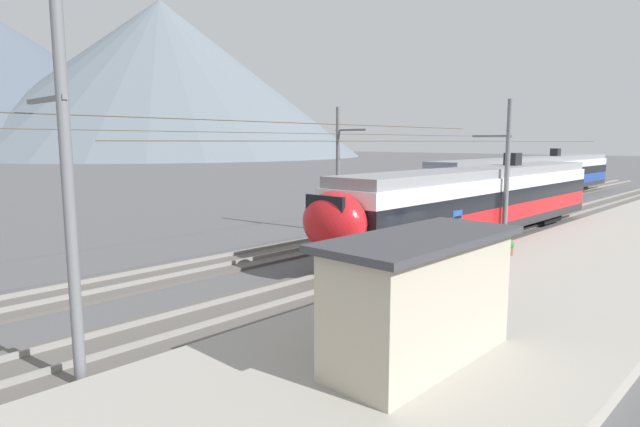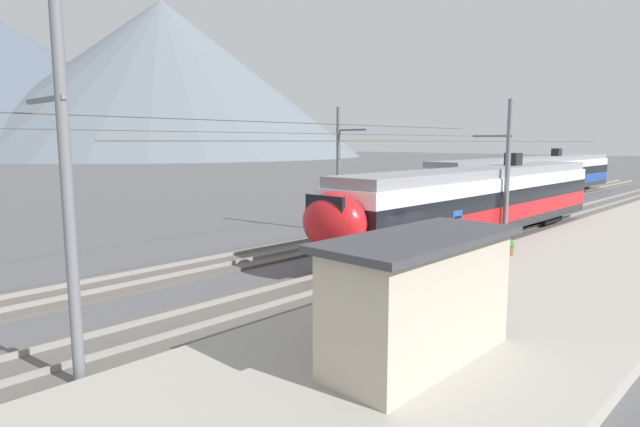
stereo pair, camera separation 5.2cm
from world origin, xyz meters
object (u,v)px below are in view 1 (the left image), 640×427
(catenary_mast_far_side, at_px, (340,167))
(passenger_walking, at_px, (420,271))
(train_far_track, at_px, (531,176))
(potted_plant_platform_edge, at_px, (508,246))
(train_near_platform, at_px, (478,199))
(platform_shelter, at_px, (421,297))
(platform_sign, at_px, (457,226))
(handbag_beside_passenger, at_px, (440,290))
(catenary_mast_mid, at_px, (505,171))
(catenary_mast_west, at_px, (66,189))

(catenary_mast_far_side, bearing_deg, passenger_walking, -128.96)
(train_far_track, relative_size, potted_plant_platform_edge, 49.07)
(train_near_platform, distance_m, train_far_track, 21.25)
(catenary_mast_far_side, bearing_deg, train_far_track, -4.23)
(passenger_walking, bearing_deg, platform_shelter, -147.21)
(train_far_track, distance_m, platform_sign, 29.05)
(catenary_mast_far_side, distance_m, handbag_beside_passenger, 14.35)
(catenary_mast_mid, xyz_separation_m, catenary_mast_far_side, (-2.18, 8.72, 0.01))
(train_near_platform, distance_m, platform_shelter, 16.86)
(catenary_mast_far_side, distance_m, platform_shelter, 18.78)
(catenary_mast_west, relative_size, platform_shelter, 7.27)
(passenger_walking, distance_m, platform_shelter, 4.39)
(train_far_track, distance_m, catenary_mast_far_side, 23.44)
(catenary_mast_far_side, distance_m, passenger_walking, 14.69)
(catenary_mast_mid, xyz_separation_m, platform_shelter, (-14.96, -4.90, -1.96))
(catenary_mast_west, bearing_deg, catenary_mast_far_side, 25.54)
(platform_sign, xyz_separation_m, platform_shelter, (-8.24, -3.69, -0.19))
(catenary_mast_mid, height_order, handbag_beside_passenger, catenary_mast_mid)
(potted_plant_platform_edge, bearing_deg, handbag_beside_passenger, -172.61)
(train_far_track, xyz_separation_m, platform_shelter, (-36.10, -11.90, -0.43))
(catenary_mast_west, distance_m, passenger_walking, 9.96)
(train_far_track, xyz_separation_m, catenary_mast_west, (-41.61, -7.01, 2.00))
(train_near_platform, distance_m, catenary_mast_mid, 2.29)
(platform_sign, distance_m, platform_shelter, 9.03)
(catenary_mast_west, bearing_deg, platform_sign, -5.00)
(platform_sign, xyz_separation_m, handbag_beside_passenger, (-3.57, -1.43, -1.48))
(platform_shelter, bearing_deg, potted_plant_platform_edge, 15.05)
(platform_shelter, bearing_deg, train_near_platform, 22.66)
(train_far_track, bearing_deg, catenary_mast_mid, -161.69)
(potted_plant_platform_edge, height_order, platform_shelter, platform_shelter)
(catenary_mast_west, xyz_separation_m, platform_shelter, (5.51, -4.89, -2.44))
(catenary_mast_far_side, bearing_deg, potted_plant_platform_edge, -95.21)
(catenary_mast_mid, bearing_deg, train_near_platform, 69.51)
(passenger_walking, bearing_deg, platform_sign, 16.15)
(passenger_walking, xyz_separation_m, platform_shelter, (-3.67, -2.37, 0.49))
(catenary_mast_far_side, bearing_deg, platform_sign, -114.56)
(train_near_platform, bearing_deg, handbag_beside_passenger, -158.72)
(train_far_track, height_order, handbag_beside_passenger, train_far_track)
(platform_sign, relative_size, handbag_beside_passenger, 5.32)
(catenary_mast_mid, distance_m, platform_shelter, 15.86)
(catenary_mast_mid, relative_size, platform_shelter, 7.27)
(platform_sign, bearing_deg, train_near_platform, 20.98)
(passenger_walking, bearing_deg, potted_plant_platform_edge, 5.71)
(train_far_track, bearing_deg, catenary_mast_far_side, 175.77)
(potted_plant_platform_edge, bearing_deg, catenary_mast_west, 174.37)
(catenary_mast_far_side, xyz_separation_m, handbag_beside_passenger, (-8.12, -11.37, -3.25))
(train_near_platform, bearing_deg, catenary_mast_west, -175.64)
(catenary_mast_mid, relative_size, catenary_mast_far_side, 1.00)
(catenary_mast_mid, bearing_deg, catenary_mast_far_side, 104.03)
(train_far_track, height_order, platform_shelter, train_far_track)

